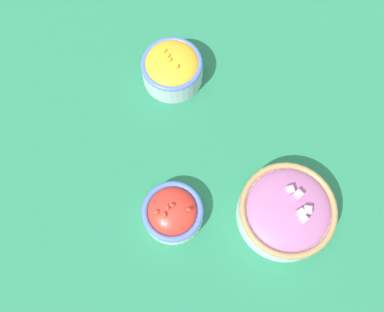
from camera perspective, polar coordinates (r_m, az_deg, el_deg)
name	(u,v)px	position (r m, az deg, el deg)	size (l,w,h in m)	color
ground_plane	(192,161)	(0.86, 0.00, -0.65)	(3.00, 3.00, 0.00)	#23704C
bowl_cherry_tomatoes	(173,212)	(0.81, -2.59, -7.45)	(0.12, 0.12, 0.06)	silver
bowl_squash	(172,68)	(0.91, -2.66, 11.69)	(0.13, 0.13, 0.08)	#B2C1CC
bowl_red_onion	(287,211)	(0.81, 12.50, -7.18)	(0.18, 0.18, 0.08)	silver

